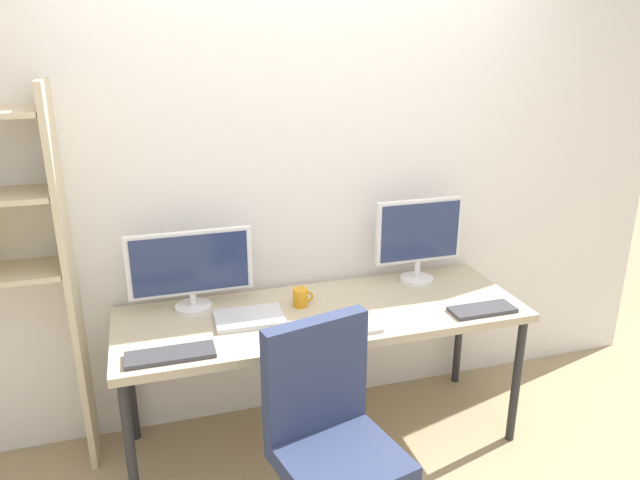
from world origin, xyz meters
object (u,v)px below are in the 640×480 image
desk (323,321)px  monitor_right (419,236)px  keyboard_left (170,355)px  coffee_mug (301,297)px  office_chair (332,467)px  monitor_left (191,267)px  computer_mouse (270,333)px  keyboard_right (482,310)px  laptop_closed (249,318)px  keyboard_center (338,331)px

desk → monitor_right: size_ratio=4.10×
keyboard_left → coffee_mug: coffee_mug is taller
monitor_right → coffee_mug: monitor_right is taller
office_chair → coffee_mug: size_ratio=9.34×
monitor_left → computer_mouse: 0.53m
desk → keyboard_right: keyboard_right is taller
computer_mouse → laptop_closed: (-0.06, 0.18, -0.00)m
computer_mouse → monitor_left: bearing=127.4°
keyboard_center → keyboard_right: 0.74m
desk → keyboard_right: 0.78m
monitor_left → keyboard_right: monitor_left is taller
monitor_left → keyboard_center: bearing=-36.4°
monitor_left → desk: bearing=-19.5°
desk → office_chair: office_chair is taller
laptop_closed → keyboard_left: bearing=-146.1°
office_chair → coffee_mug: (0.08, 0.77, 0.38)m
office_chair → keyboard_right: bearing=26.4°
office_chair → laptop_closed: size_ratio=3.09×
monitor_left → laptop_closed: size_ratio=1.86×
keyboard_left → coffee_mug: bearing=26.1°
office_chair → computer_mouse: office_chair is taller
keyboard_left → coffee_mug: size_ratio=3.50×
desk → monitor_left: (-0.60, 0.21, 0.27)m
keyboard_right → computer_mouse: size_ratio=3.34×
office_chair → keyboard_center: bearing=69.2°
keyboard_right → laptop_closed: (-1.10, 0.24, 0.00)m
office_chair → keyboard_right: size_ratio=3.08×
monitor_left → monitor_right: 1.20m
keyboard_center → keyboard_left: bearing=180.0°
monitor_right → keyboard_left: size_ratio=1.30×
monitor_right → keyboard_left: bearing=-161.7°
desk → keyboard_center: size_ratio=4.99×
coffee_mug → keyboard_right: bearing=-21.1°
keyboard_center → coffee_mug: coffee_mug is taller
desk → monitor_right: bearing=19.5°
monitor_left → keyboard_center: (0.60, -0.44, -0.21)m
keyboard_center → keyboard_right: same height
desk → keyboard_left: size_ratio=5.34×
keyboard_left → keyboard_center: same height
keyboard_left → keyboard_right: same height
monitor_left → keyboard_left: size_ratio=1.61×
office_chair → keyboard_center: 0.60m
keyboard_left → keyboard_right: (1.48, 0.00, 0.00)m
keyboard_center → coffee_mug: size_ratio=3.74×
office_chair → monitor_left: (-0.43, 0.89, 0.56)m
monitor_right → computer_mouse: size_ratio=5.02×
monitor_right → keyboard_right: monitor_right is taller
computer_mouse → coffee_mug: bearing=51.4°
keyboard_center → keyboard_right: (0.74, 0.00, 0.00)m
computer_mouse → laptop_closed: 0.19m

